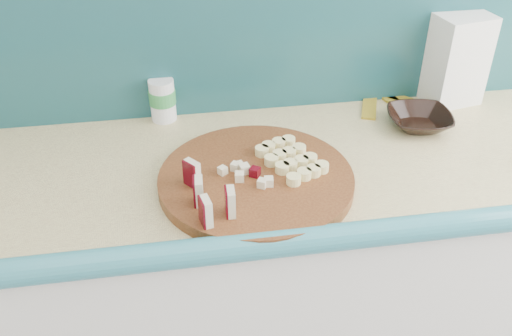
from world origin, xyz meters
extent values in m
cube|color=white|center=(0.10, 1.50, 0.44)|extent=(2.20, 0.60, 0.88)
cube|color=tan|center=(0.10, 1.50, 0.90)|extent=(2.20, 0.60, 0.03)
cube|color=teal|center=(0.10, 1.20, 0.90)|extent=(2.20, 0.06, 0.03)
cube|color=teal|center=(0.10, 1.79, 1.16)|extent=(2.20, 0.02, 0.50)
cylinder|color=#441F0E|center=(-0.07, 1.41, 0.92)|extent=(0.60, 0.60, 0.03)
cube|color=beige|center=(-0.20, 1.25, 0.97)|extent=(0.03, 0.04, 0.06)
cube|color=#47050D|center=(-0.21, 1.25, 0.97)|extent=(0.02, 0.04, 0.06)
cube|color=beige|center=(-0.21, 1.32, 0.97)|extent=(0.03, 0.04, 0.06)
cube|color=#47050D|center=(-0.21, 1.32, 0.97)|extent=(0.02, 0.04, 0.06)
cube|color=beige|center=(-0.21, 1.40, 0.97)|extent=(0.03, 0.04, 0.06)
cube|color=#47050D|center=(-0.22, 1.39, 0.97)|extent=(0.02, 0.04, 0.06)
cube|color=beige|center=(-0.14, 1.28, 0.97)|extent=(0.03, 0.04, 0.06)
cube|color=#47050D|center=(-0.15, 1.27, 0.97)|extent=(0.02, 0.04, 0.06)
cube|color=beige|center=(-0.08, 1.40, 0.95)|extent=(0.02, 0.02, 0.02)
cube|color=beige|center=(-0.09, 1.42, 0.95)|extent=(0.02, 0.02, 0.02)
cube|color=#47050D|center=(-0.10, 1.42, 0.95)|extent=(0.02, 0.02, 0.02)
cube|color=beige|center=(-0.10, 1.40, 0.95)|extent=(0.02, 0.02, 0.02)
cube|color=beige|center=(-0.11, 1.39, 0.95)|extent=(0.02, 0.02, 0.02)
cube|color=beige|center=(-0.10, 1.37, 0.95)|extent=(0.02, 0.02, 0.02)
cube|color=beige|center=(-0.09, 1.39, 0.95)|extent=(0.02, 0.02, 0.02)
cube|color=beige|center=(-0.07, 1.39, 0.95)|extent=(0.02, 0.02, 0.02)
cylinder|color=#EADD8F|center=(0.01, 1.37, 0.95)|extent=(0.03, 0.03, 0.02)
cylinder|color=#EADD8F|center=(0.04, 1.38, 0.95)|extent=(0.03, 0.03, 0.02)
cylinder|color=#EADD8F|center=(0.06, 1.39, 0.95)|extent=(0.03, 0.03, 0.02)
cylinder|color=#EADD8F|center=(0.09, 1.40, 0.95)|extent=(0.03, 0.03, 0.02)
cylinder|color=#EADD8F|center=(-0.01, 1.41, 0.95)|extent=(0.03, 0.03, 0.02)
cylinder|color=#EADD8F|center=(0.02, 1.42, 0.95)|extent=(0.03, 0.03, 0.02)
cylinder|color=#EADD8F|center=(0.04, 1.43, 0.95)|extent=(0.03, 0.03, 0.02)
cylinder|color=#EADD8F|center=(0.07, 1.44, 0.95)|extent=(0.03, 0.03, 0.02)
cylinder|color=#EADD8F|center=(-0.02, 1.45, 0.95)|extent=(0.03, 0.03, 0.02)
cylinder|color=#EADD8F|center=(0.00, 1.46, 0.95)|extent=(0.03, 0.03, 0.02)
cylinder|color=#EADD8F|center=(0.03, 1.47, 0.95)|extent=(0.03, 0.03, 0.02)
cylinder|color=#EADD8F|center=(0.05, 1.49, 0.95)|extent=(0.03, 0.03, 0.02)
cylinder|color=#EADD8F|center=(-0.04, 1.50, 0.95)|extent=(0.03, 0.03, 0.02)
cylinder|color=#EADD8F|center=(-0.02, 1.51, 0.95)|extent=(0.03, 0.03, 0.02)
cylinder|color=#EADD8F|center=(0.01, 1.52, 0.95)|extent=(0.03, 0.03, 0.02)
cylinder|color=#EADD8F|center=(0.03, 1.53, 0.95)|extent=(0.03, 0.03, 0.02)
imported|color=black|center=(0.42, 1.61, 0.93)|extent=(0.19, 0.19, 0.04)
cube|color=white|center=(0.56, 1.74, 1.04)|extent=(0.17, 0.14, 0.26)
cylinder|color=white|center=(-0.27, 1.76, 0.97)|extent=(0.07, 0.07, 0.12)
cylinder|color=green|center=(-0.27, 1.76, 0.98)|extent=(0.07, 0.07, 0.04)
cube|color=gold|center=(0.32, 1.75, 0.91)|extent=(0.10, 0.19, 0.01)
cube|color=gold|center=(0.39, 1.77, 0.91)|extent=(0.08, 0.19, 0.01)
cube|color=gold|center=(0.45, 1.74, 0.91)|extent=(0.16, 0.16, 0.01)
camera|label=1|loc=(-0.24, 0.34, 1.71)|focal=40.00mm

